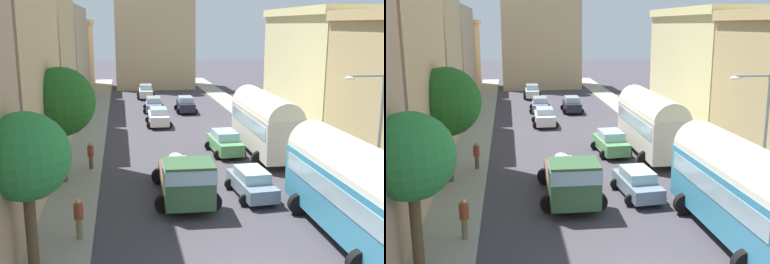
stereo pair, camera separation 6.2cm
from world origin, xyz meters
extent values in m
plane|color=#3C3940|center=(0.00, 27.00, 0.00)|extent=(154.00, 154.00, 0.00)
cube|color=gray|center=(-7.25, 27.00, 0.07)|extent=(2.50, 70.00, 0.14)
cube|color=#A39E8C|center=(7.25, 27.00, 0.07)|extent=(2.50, 70.00, 0.14)
cube|color=tan|center=(-11.13, 23.81, 5.32)|extent=(5.27, 10.68, 10.65)
cube|color=tan|center=(-11.15, 37.57, 5.22)|extent=(5.30, 14.95, 10.43)
cube|color=tan|center=(-11.02, 51.71, 4.37)|extent=(5.04, 11.96, 8.74)
cube|color=tan|center=(-11.02, 51.71, 8.98)|extent=(5.54, 11.96, 0.48)
cube|color=beige|center=(10.79, 22.33, 4.64)|extent=(4.58, 13.26, 9.27)
cube|color=beige|center=(10.79, 22.33, 9.57)|extent=(5.04, 13.26, 0.60)
cube|color=tan|center=(0.00, 52.83, 6.02)|extent=(10.57, 7.21, 12.04)
cube|color=tan|center=(-3.70, 51.03, 9.43)|extent=(2.38, 2.38, 18.86)
cube|color=tan|center=(3.70, 51.03, 9.43)|extent=(2.38, 2.38, 18.86)
cube|color=teal|center=(4.47, 3.39, 1.73)|extent=(2.53, 9.06, 2.45)
cylinder|color=silver|center=(4.47, 3.39, 2.95)|extent=(2.48, 8.88, 2.35)
cube|color=#99B7C6|center=(4.47, 3.39, 2.26)|extent=(2.57, 8.34, 0.78)
cylinder|color=black|center=(3.29, 6.17, 0.50)|extent=(1.00, 0.35, 1.00)
cylinder|color=black|center=(5.57, 6.20, 0.50)|extent=(1.00, 0.35, 1.00)
cylinder|color=black|center=(3.37, 0.57, 0.50)|extent=(1.00, 0.35, 1.00)
cube|color=beige|center=(4.78, 16.49, 1.76)|extent=(2.43, 9.04, 2.53)
cylinder|color=silver|center=(4.78, 16.49, 3.03)|extent=(2.38, 8.86, 2.33)
cube|color=#99B7C6|center=(4.78, 16.49, 2.32)|extent=(2.47, 8.32, 0.81)
cylinder|color=black|center=(3.66, 19.30, 0.50)|extent=(1.00, 0.35, 1.00)
cylinder|color=black|center=(5.92, 19.29, 0.50)|extent=(1.00, 0.35, 1.00)
cylinder|color=black|center=(3.63, 13.70, 0.50)|extent=(1.00, 0.35, 1.00)
cylinder|color=black|center=(5.89, 13.69, 0.50)|extent=(1.00, 0.35, 1.00)
cube|color=#335735|center=(-1.73, 7.09, 1.46)|extent=(2.34, 2.17, 2.03)
cube|color=#99B7C6|center=(-1.73, 7.09, 2.03)|extent=(2.39, 2.26, 0.65)
cube|color=brown|center=(-1.63, 10.50, 0.73)|extent=(2.42, 4.79, 0.55)
ellipsoid|color=beige|center=(-1.59, 9.52, 1.23)|extent=(1.03, 0.82, 0.45)
ellipsoid|color=beige|center=(-1.70, 9.44, 1.28)|extent=(0.73, 0.94, 0.55)
ellipsoid|color=beige|center=(-1.81, 9.79, 1.24)|extent=(0.87, 0.96, 0.49)
ellipsoid|color=silver|center=(-1.73, 9.99, 1.66)|extent=(0.90, 0.98, 0.55)
ellipsoid|color=beige|center=(-1.57, 9.91, 1.70)|extent=(1.01, 1.04, 0.58)
ellipsoid|color=beige|center=(-2.10, 9.45, 1.68)|extent=(0.83, 0.67, 0.56)
ellipsoid|color=silver|center=(-1.99, 9.94, 1.90)|extent=(1.00, 1.09, 0.47)
cylinder|color=black|center=(-0.59, 7.20, 0.45)|extent=(0.90, 0.31, 0.90)
cylinder|color=black|center=(-2.87, 7.27, 0.45)|extent=(0.90, 0.31, 0.90)
cylinder|color=black|center=(-0.46, 11.29, 0.45)|extent=(0.90, 0.32, 0.90)
cylinder|color=black|center=(-2.74, 11.36, 0.45)|extent=(0.90, 0.32, 0.90)
cube|color=silver|center=(-1.57, 26.68, 0.68)|extent=(1.63, 3.92, 0.82)
cube|color=#A1BED2|center=(-1.57, 26.68, 1.33)|extent=(1.43, 2.04, 0.49)
cylinder|color=black|center=(-0.77, 25.47, 0.30)|extent=(0.60, 0.21, 0.60)
cylinder|color=black|center=(-2.38, 25.48, 0.30)|extent=(0.60, 0.21, 0.60)
cylinder|color=black|center=(-0.75, 27.89, 0.30)|extent=(0.60, 0.21, 0.60)
cylinder|color=black|center=(-2.36, 27.90, 0.30)|extent=(0.60, 0.21, 0.60)
cube|color=slate|center=(-1.50, 33.47, 0.61)|extent=(1.77, 4.07, 0.69)
cube|color=#97ABBB|center=(-1.50, 33.47, 1.23)|extent=(1.48, 2.15, 0.54)
cylinder|color=black|center=(-0.79, 32.19, 0.30)|extent=(0.60, 0.21, 0.60)
cylinder|color=black|center=(-2.34, 32.28, 0.30)|extent=(0.60, 0.21, 0.60)
cylinder|color=black|center=(-0.66, 34.66, 0.30)|extent=(0.60, 0.21, 0.60)
cylinder|color=black|center=(-2.21, 34.75, 0.30)|extent=(0.60, 0.21, 0.60)
cube|color=silver|center=(-1.81, 42.32, 0.68)|extent=(1.66, 3.79, 0.83)
cube|color=#97B5CB|center=(-1.81, 42.32, 1.39)|extent=(1.42, 1.99, 0.58)
cylinder|color=black|center=(-1.06, 41.13, 0.30)|extent=(0.60, 0.21, 0.60)
cylinder|color=black|center=(-2.61, 41.17, 0.30)|extent=(0.60, 0.21, 0.60)
cylinder|color=black|center=(-1.00, 43.46, 0.30)|extent=(0.60, 0.21, 0.60)
cylinder|color=black|center=(-2.55, 43.50, 0.30)|extent=(0.60, 0.21, 0.60)
cube|color=slate|center=(1.76, 8.77, 0.60)|extent=(1.80, 4.03, 0.67)
cube|color=#97B8C6|center=(1.76, 8.77, 1.19)|extent=(1.48, 2.13, 0.51)
cylinder|color=black|center=(0.91, 9.93, 0.30)|extent=(0.60, 0.21, 0.60)
cylinder|color=black|center=(2.43, 10.04, 0.30)|extent=(0.60, 0.21, 0.60)
cylinder|color=black|center=(1.08, 7.50, 0.30)|extent=(0.60, 0.21, 0.60)
cylinder|color=black|center=(2.60, 7.61, 0.30)|extent=(0.60, 0.21, 0.60)
cube|color=#569657|center=(2.16, 16.92, 0.66)|extent=(1.84, 4.10, 0.78)
cube|color=#9BBFCF|center=(2.16, 16.92, 1.33)|extent=(1.54, 2.16, 0.56)
cylinder|color=black|center=(1.28, 18.11, 0.30)|extent=(0.60, 0.21, 0.60)
cylinder|color=black|center=(2.89, 18.21, 0.30)|extent=(0.60, 0.21, 0.60)
cylinder|color=black|center=(1.43, 15.63, 0.30)|extent=(0.60, 0.21, 0.60)
cylinder|color=black|center=(3.04, 15.73, 0.30)|extent=(0.60, 0.21, 0.60)
cube|color=#1E1D2D|center=(1.65, 32.70, 0.67)|extent=(1.59, 3.87, 0.80)
cube|color=#97B0CE|center=(1.65, 32.70, 1.33)|extent=(1.37, 2.02, 0.52)
cylinder|color=black|center=(0.90, 33.91, 0.30)|extent=(0.60, 0.21, 0.60)
cylinder|color=black|center=(2.43, 33.88, 0.30)|extent=(0.60, 0.21, 0.60)
cylinder|color=black|center=(0.86, 31.53, 0.30)|extent=(0.60, 0.21, 0.60)
cylinder|color=black|center=(2.39, 31.50, 0.30)|extent=(0.60, 0.21, 0.60)
cylinder|color=#7C6F55|center=(-6.52, 4.81, 0.07)|extent=(0.21, 0.21, 0.14)
cylinder|color=#7C6F55|center=(-6.52, 4.81, 0.57)|extent=(0.30, 0.30, 0.86)
cylinder|color=#963F27|center=(-6.52, 4.81, 1.31)|extent=(0.46, 0.46, 0.62)
sphere|color=tan|center=(-6.52, 4.81, 1.72)|extent=(0.20, 0.20, 0.20)
cylinder|color=#56484D|center=(-6.61, 14.39, 0.07)|extent=(0.21, 0.21, 0.14)
cylinder|color=#56484D|center=(-6.61, 14.39, 0.53)|extent=(0.32, 0.32, 0.78)
cylinder|color=brown|center=(-6.61, 14.39, 1.23)|extent=(0.49, 0.49, 0.62)
sphere|color=tan|center=(-6.61, 14.39, 1.66)|extent=(0.23, 0.23, 0.23)
cylinder|color=gray|center=(6.50, 5.34, 3.29)|extent=(0.16, 0.16, 6.58)
cylinder|color=gray|center=(5.70, 5.34, 6.48)|extent=(1.60, 0.11, 0.11)
ellipsoid|color=silver|center=(4.90, 5.34, 6.38)|extent=(0.44, 0.28, 0.20)
cylinder|color=brown|center=(-7.90, 2.46, 1.59)|extent=(0.39, 0.39, 3.18)
sphere|color=#2A823D|center=(-7.90, 2.46, 4.32)|extent=(3.03, 3.03, 3.03)
cylinder|color=brown|center=(-7.90, 12.24, 1.60)|extent=(0.30, 0.30, 3.19)
sphere|color=#205D20|center=(-7.90, 12.24, 4.59)|extent=(3.73, 3.73, 3.73)
camera|label=1|loc=(-4.65, -13.23, 8.61)|focal=43.84mm
camera|label=2|loc=(-4.59, -13.24, 8.61)|focal=43.84mm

